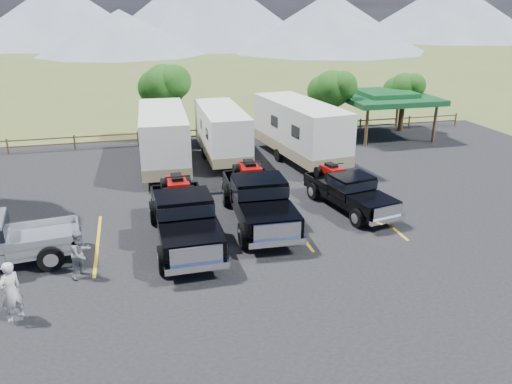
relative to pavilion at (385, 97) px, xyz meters
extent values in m
plane|color=#495725|center=(-13.00, -17.00, -2.79)|extent=(320.00, 320.00, 0.00)
cube|color=black|center=(-13.00, -14.00, -2.77)|extent=(44.00, 34.00, 0.04)
cube|color=gold|center=(-19.00, -13.00, -2.74)|extent=(0.12, 5.50, 0.01)
cube|color=gold|center=(-15.00, -13.00, -2.74)|extent=(0.12, 5.50, 0.01)
cube|color=gold|center=(-11.00, -13.00, -2.74)|extent=(0.12, 5.50, 0.01)
cube|color=gold|center=(-7.00, -13.00, -2.74)|extent=(0.12, 5.50, 0.01)
cylinder|color=black|center=(-4.00, 0.00, -1.39)|extent=(0.39, 0.39, 2.80)
sphere|color=#1D4711|center=(-4.00, 0.00, 0.71)|extent=(2.52, 2.52, 2.52)
sphere|color=#1D4711|center=(-3.46, -0.45, 0.98)|extent=(1.98, 1.98, 1.98)
sphere|color=#1D4711|center=(-4.50, 0.40, 0.53)|extent=(2.16, 2.16, 2.16)
cylinder|color=black|center=(2.00, 1.00, -1.53)|extent=(0.38, 0.38, 2.52)
sphere|color=#1D4711|center=(2.00, 1.00, 0.36)|extent=(2.24, 2.24, 2.24)
sphere|color=#1D4711|center=(2.48, 0.60, 0.60)|extent=(1.76, 1.76, 1.76)
sphere|color=#1D4711|center=(1.55, 1.35, 0.20)|extent=(1.92, 1.92, 1.92)
cylinder|color=black|center=(-15.00, 2.00, -1.25)|extent=(0.41, 0.41, 3.08)
sphere|color=#1D4711|center=(-15.00, 2.00, 1.06)|extent=(2.80, 2.80, 2.80)
sphere|color=#1D4711|center=(-14.40, 1.50, 1.36)|extent=(2.20, 2.20, 2.20)
sphere|color=#1D4711|center=(-15.56, 2.44, 0.86)|extent=(2.40, 2.40, 2.40)
cylinder|color=brown|center=(-25.00, 1.50, -2.29)|extent=(0.12, 0.12, 1.00)
cylinder|color=brown|center=(-21.00, 1.50, -2.29)|extent=(0.12, 0.12, 1.00)
cylinder|color=brown|center=(-17.00, 1.50, -2.29)|extent=(0.12, 0.12, 1.00)
cylinder|color=brown|center=(-13.00, 1.50, -2.29)|extent=(0.12, 0.12, 1.00)
cylinder|color=brown|center=(-9.00, 1.50, -2.29)|extent=(0.12, 0.12, 1.00)
cylinder|color=brown|center=(-5.00, 1.50, -2.29)|extent=(0.12, 0.12, 1.00)
cylinder|color=brown|center=(-1.00, 1.50, -2.29)|extent=(0.12, 0.12, 1.00)
cylinder|color=brown|center=(3.00, 1.50, -2.29)|extent=(0.12, 0.12, 1.00)
cylinder|color=brown|center=(7.00, 1.50, -2.29)|extent=(0.12, 0.12, 1.00)
cube|color=brown|center=(-11.00, 1.50, -2.34)|extent=(36.00, 0.06, 0.08)
cube|color=brown|center=(-11.00, 1.50, -1.94)|extent=(36.00, 0.06, 0.08)
cylinder|color=brown|center=(-2.50, -2.50, -1.49)|extent=(0.20, 0.20, 2.60)
cylinder|color=brown|center=(-2.50, 2.50, -1.49)|extent=(0.20, 0.20, 2.60)
cylinder|color=brown|center=(2.50, -2.50, -1.49)|extent=(0.20, 0.20, 2.60)
cylinder|color=brown|center=(2.50, 2.50, -1.49)|extent=(0.20, 0.20, 2.60)
cube|color=#175028|center=(0.00, 0.00, -0.04)|extent=(6.20, 6.20, 0.35)
cube|color=#175028|center=(0.00, 0.00, 0.26)|extent=(3.50, 3.50, 0.35)
cone|color=slate|center=(-31.00, 95.00, 4.21)|extent=(44.00, 44.00, 14.00)
cone|color=slate|center=(1.00, 91.00, 6.21)|extent=(52.00, 52.00, 18.00)
cone|color=slate|center=(35.00, 97.00, 3.21)|extent=(40.00, 40.00, 12.00)
cone|color=slate|center=(67.00, 93.00, 4.71)|extent=(50.00, 50.00, 15.00)
cone|color=slate|center=(-18.00, 70.00, 1.21)|extent=(32.00, 32.00, 8.00)
cone|color=slate|center=(22.00, 67.00, 1.71)|extent=(40.00, 40.00, 9.00)
cube|color=black|center=(-15.63, -13.69, -2.05)|extent=(2.13, 6.33, 0.40)
cube|color=black|center=(-15.60, -15.81, -1.64)|extent=(2.15, 2.02, 0.55)
cube|color=black|center=(-15.63, -13.82, -1.26)|extent=(2.10, 1.75, 1.11)
cube|color=black|center=(-15.63, -13.82, -1.09)|extent=(2.15, 1.82, 0.50)
cube|color=black|center=(-15.66, -11.70, -1.75)|extent=(2.16, 2.68, 0.61)
cube|color=silver|center=(-15.58, -16.94, -1.70)|extent=(1.77, 0.11, 0.61)
cube|color=silver|center=(-15.58, -17.00, -2.12)|extent=(2.17, 0.23, 0.24)
cube|color=silver|center=(-15.68, -10.37, -2.12)|extent=(2.17, 0.21, 0.24)
cylinder|color=black|center=(-16.64, -15.89, -2.25)|extent=(0.35, 1.00, 0.99)
cylinder|color=black|center=(-14.56, -15.86, -2.25)|extent=(0.35, 1.00, 0.99)
cylinder|color=black|center=(-16.70, -11.52, -2.25)|extent=(0.35, 1.00, 0.99)
cylinder|color=black|center=(-14.63, -11.49, -2.25)|extent=(0.35, 1.00, 0.99)
cube|color=maroon|center=(-15.66, -11.70, -1.00)|extent=(0.79, 1.45, 0.39)
cube|color=black|center=(-15.66, -11.70, -0.73)|extent=(0.45, 0.84, 0.20)
cube|color=maroon|center=(-15.65, -12.31, -0.89)|extent=(0.89, 0.40, 0.24)
cylinder|color=black|center=(-15.65, -12.20, -0.50)|extent=(1.00, 0.08, 0.07)
cylinder|color=black|center=(-16.15, -12.32, -1.22)|extent=(0.30, 0.62, 0.62)
cylinder|color=black|center=(-15.16, -12.30, -1.22)|extent=(0.30, 0.62, 0.62)
cylinder|color=black|center=(-16.17, -11.10, -1.22)|extent=(0.30, 0.62, 0.62)
cylinder|color=black|center=(-15.17, -11.09, -1.22)|extent=(0.30, 0.62, 0.62)
cube|color=black|center=(-12.34, -12.54, -2.05)|extent=(2.30, 6.42, 0.40)
cube|color=black|center=(-12.43, -14.68, -1.63)|extent=(2.22, 2.09, 0.56)
cube|color=black|center=(-12.35, -12.68, -1.24)|extent=(2.16, 1.82, 1.11)
cube|color=black|center=(-12.35, -12.68, -1.08)|extent=(2.21, 1.89, 0.50)
cube|color=black|center=(-12.26, -10.54, -1.74)|extent=(2.24, 2.75, 0.61)
cube|color=silver|center=(-12.47, -15.81, -1.69)|extent=(1.78, 0.16, 0.61)
cube|color=silver|center=(-12.47, -15.88, -2.11)|extent=(2.19, 0.29, 0.24)
cube|color=silver|center=(-12.21, -9.20, -2.11)|extent=(2.19, 0.26, 0.24)
cylinder|color=black|center=(-13.47, -14.70, -2.25)|extent=(0.37, 1.01, 1.00)
cylinder|color=black|center=(-11.38, -14.79, -2.25)|extent=(0.37, 1.01, 1.00)
cylinder|color=black|center=(-13.30, -10.30, -2.25)|extent=(0.37, 1.01, 1.00)
cylinder|color=black|center=(-11.21, -10.38, -2.25)|extent=(0.37, 1.01, 1.00)
cube|color=maroon|center=(-12.26, -10.54, -0.99)|extent=(0.84, 1.48, 0.39)
cube|color=black|center=(-12.26, -10.54, -0.71)|extent=(0.48, 0.85, 0.20)
cube|color=maroon|center=(-12.29, -11.15, -0.88)|extent=(0.91, 0.42, 0.24)
cylinder|color=black|center=(-12.28, -11.04, -0.49)|extent=(1.00, 0.11, 0.07)
cylinder|color=black|center=(-12.79, -11.13, -1.21)|extent=(0.31, 0.63, 0.62)
cylinder|color=black|center=(-11.79, -11.17, -1.21)|extent=(0.31, 0.63, 0.62)
cylinder|color=black|center=(-12.74, -9.91, -1.21)|extent=(0.31, 0.63, 0.62)
cylinder|color=black|center=(-11.74, -9.95, -1.21)|extent=(0.31, 0.63, 0.62)
cube|color=black|center=(-7.94, -12.12, -2.19)|extent=(2.60, 5.31, 0.32)
cube|color=black|center=(-7.61, -13.81, -1.85)|extent=(1.99, 1.91, 0.45)
cube|color=black|center=(-7.92, -12.23, -1.54)|extent=(1.92, 1.69, 0.89)
cube|color=black|center=(-7.92, -12.23, -1.41)|extent=(1.96, 1.75, 0.40)
cube|color=black|center=(-8.25, -10.55, -1.94)|extent=(2.10, 2.43, 0.49)
cube|color=silver|center=(-7.43, -14.70, -1.90)|extent=(1.42, 0.35, 0.49)
cube|color=silver|center=(-7.42, -14.75, -2.24)|extent=(1.75, 0.50, 0.20)
cube|color=silver|center=(-8.46, -9.50, -2.24)|extent=(1.74, 0.48, 0.20)
cylinder|color=black|center=(-8.42, -14.02, -2.35)|extent=(0.42, 0.84, 0.80)
cylinder|color=black|center=(-6.78, -13.70, -2.35)|extent=(0.42, 0.84, 0.80)
cylinder|color=black|center=(-9.11, -10.55, -2.35)|extent=(0.42, 0.84, 0.80)
cylinder|color=black|center=(-7.46, -10.23, -2.35)|extent=(0.42, 0.84, 0.80)
cube|color=maroon|center=(-8.25, -10.55, -1.34)|extent=(0.84, 1.26, 0.31)
cube|color=black|center=(-8.25, -10.55, -1.11)|extent=(0.48, 0.73, 0.16)
cube|color=maroon|center=(-8.16, -11.03, -1.25)|extent=(0.76, 0.44, 0.20)
cylinder|color=black|center=(-8.17, -10.94, -0.93)|extent=(0.80, 0.21, 0.05)
cylinder|color=black|center=(-8.55, -11.11, -1.52)|extent=(0.32, 0.54, 0.50)
cylinder|color=black|center=(-7.76, -10.95, -1.52)|extent=(0.32, 0.54, 0.50)
cylinder|color=black|center=(-8.74, -10.14, -1.52)|extent=(0.32, 0.54, 0.50)
cylinder|color=black|center=(-7.95, -9.99, -1.52)|extent=(0.32, 0.54, 0.50)
cube|color=white|center=(-15.65, -4.01, -0.79)|extent=(2.78, 7.83, 2.79)
cube|color=gray|center=(-15.65, -4.01, -1.87)|extent=(2.81, 7.87, 0.62)
cube|color=black|center=(-16.98, -5.89, -0.51)|extent=(0.06, 0.93, 0.62)
cube|color=black|center=(-14.48, -5.99, -0.51)|extent=(0.06, 0.93, 0.62)
cylinder|color=black|center=(-16.80, -3.65, -2.39)|extent=(0.29, 0.73, 0.72)
cylinder|color=black|center=(-14.48, -3.74, -2.39)|extent=(0.29, 0.73, 0.72)
cube|color=black|center=(-15.84, -8.80, -2.23)|extent=(0.20, 1.86, 0.10)
cube|color=white|center=(-12.13, -2.88, -0.94)|extent=(2.34, 7.16, 2.57)
cube|color=gray|center=(-12.13, -2.88, -1.94)|extent=(2.36, 7.19, 0.57)
cube|color=black|center=(-13.30, -4.65, -0.68)|extent=(0.03, 0.86, 0.57)
cube|color=black|center=(-10.99, -4.67, -0.68)|extent=(0.03, 0.86, 0.57)
cylinder|color=black|center=(-13.20, -2.58, -2.41)|extent=(0.24, 0.67, 0.67)
cylinder|color=black|center=(-11.06, -2.60, -2.41)|extent=(0.24, 0.67, 0.67)
cube|color=black|center=(-12.16, -7.30, -2.27)|extent=(0.13, 1.71, 0.10)
cube|color=white|center=(-7.71, -4.28, -0.71)|extent=(3.67, 8.32, 2.90)
cube|color=gray|center=(-7.71, -4.28, -1.84)|extent=(3.70, 8.37, 0.64)
cube|color=black|center=(-8.72, -6.45, -0.42)|extent=(0.16, 0.96, 0.64)
cube|color=black|center=(-6.14, -6.09, -0.42)|extent=(0.16, 0.96, 0.64)
cylinder|color=black|center=(-8.95, -4.13, -2.37)|extent=(0.37, 0.78, 0.75)
cylinder|color=black|center=(-6.56, -3.79, -2.37)|extent=(0.37, 0.78, 0.75)
cube|color=black|center=(-7.02, -9.22, -2.21)|extent=(0.40, 1.93, 0.11)
cube|color=#9DA0A6|center=(-20.75, -13.85, -1.83)|extent=(2.65, 2.22, 0.56)
cube|color=silver|center=(-19.54, -13.71, -2.17)|extent=(0.39, 2.00, 0.22)
cylinder|color=black|center=(-20.68, -12.88, -2.29)|extent=(0.94, 0.41, 0.92)
cylinder|color=black|center=(-20.46, -14.78, -2.29)|extent=(0.94, 0.41, 0.92)
imported|color=beige|center=(-21.14, -17.66, -1.79)|extent=(0.82, 0.81, 1.91)
imported|color=slate|center=(-19.35, -15.49, -1.89)|extent=(1.04, 1.05, 1.71)
camera|label=1|loc=(-17.24, -31.63, 6.08)|focal=35.00mm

